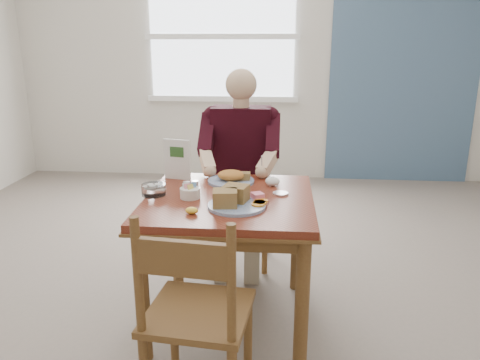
# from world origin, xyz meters

# --- Properties ---
(floor) EXTENTS (6.00, 6.00, 0.00)m
(floor) POSITION_xyz_m (0.00, 0.00, 0.00)
(floor) COLOR slate
(floor) RESTS_ON ground
(wall_back) EXTENTS (5.50, 0.00, 5.50)m
(wall_back) POSITION_xyz_m (0.00, 3.00, 1.40)
(wall_back) COLOR beige
(wall_back) RESTS_ON ground
(accent_panel) EXTENTS (1.60, 0.02, 2.80)m
(accent_panel) POSITION_xyz_m (1.60, 2.98, 1.40)
(accent_panel) COLOR #425E7B
(accent_panel) RESTS_ON ground
(lemon_wedge) EXTENTS (0.07, 0.05, 0.03)m
(lemon_wedge) POSITION_xyz_m (-0.15, -0.27, 0.77)
(lemon_wedge) COLOR yellow
(lemon_wedge) RESTS_ON table
(napkin) EXTENTS (0.09, 0.07, 0.05)m
(napkin) POSITION_xyz_m (0.23, 0.22, 0.78)
(napkin) COLOR white
(napkin) RESTS_ON table
(metal_dish) EXTENTS (0.09, 0.09, 0.01)m
(metal_dish) POSITION_xyz_m (0.28, 0.07, 0.76)
(metal_dish) COLOR silver
(metal_dish) RESTS_ON table
(window) EXTENTS (1.72, 0.04, 1.42)m
(window) POSITION_xyz_m (-0.40, 2.97, 1.60)
(window) COLOR white
(window) RESTS_ON wall_back
(table) EXTENTS (0.92, 0.92, 0.75)m
(table) POSITION_xyz_m (0.00, 0.00, 0.64)
(table) COLOR maroon
(table) RESTS_ON ground
(chair_far) EXTENTS (0.42, 0.42, 0.95)m
(chair_far) POSITION_xyz_m (0.00, 0.80, 0.48)
(chair_far) COLOR brown
(chair_far) RESTS_ON ground
(chair_near) EXTENTS (0.46, 0.46, 0.95)m
(chair_near) POSITION_xyz_m (-0.06, -0.72, 0.48)
(chair_near) COLOR brown
(chair_near) RESTS_ON ground
(diner) EXTENTS (0.53, 0.56, 1.39)m
(diner) POSITION_xyz_m (0.00, 0.71, 0.81)
(diner) COLOR gray
(diner) RESTS_ON chair_far
(near_plate) EXTENTS (0.32, 0.30, 0.10)m
(near_plate) POSITION_xyz_m (0.04, -0.15, 0.79)
(near_plate) COLOR white
(near_plate) RESTS_ON table
(far_plate) EXTENTS (0.28, 0.28, 0.07)m
(far_plate) POSITION_xyz_m (-0.01, 0.27, 0.78)
(far_plate) COLOR white
(far_plate) RESTS_ON table
(caddy) EXTENTS (0.14, 0.14, 0.08)m
(caddy) POSITION_xyz_m (-0.21, -0.03, 0.78)
(caddy) COLOR white
(caddy) RESTS_ON table
(shakers) EXTENTS (0.09, 0.06, 0.08)m
(shakers) POSITION_xyz_m (-0.21, 0.01, 0.79)
(shakers) COLOR white
(shakers) RESTS_ON table
(creamer) EXTENTS (0.14, 0.14, 0.06)m
(creamer) POSITION_xyz_m (-0.41, -0.00, 0.78)
(creamer) COLOR white
(creamer) RESTS_ON table
(menu) EXTENTS (0.17, 0.05, 0.25)m
(menu) POSITION_xyz_m (-0.35, 0.31, 0.87)
(menu) COLOR white
(menu) RESTS_ON table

